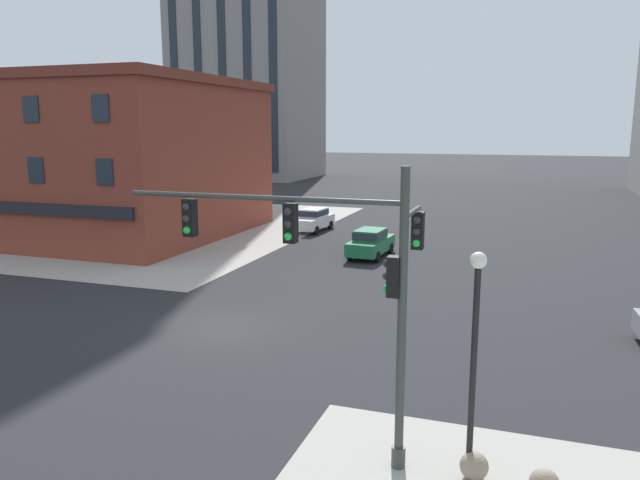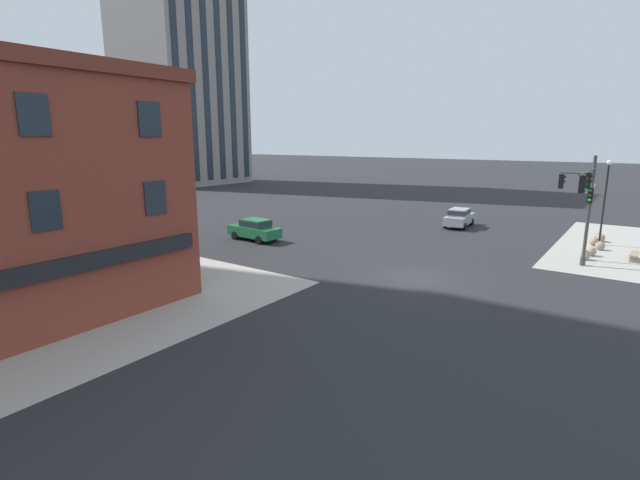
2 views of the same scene
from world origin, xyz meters
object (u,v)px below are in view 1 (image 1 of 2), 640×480
(bollard_sphere_curb_a, at_px, (474,466))
(car_main_southbound_near, at_px, (371,242))
(traffic_signal_main, at_px, (348,274))
(car_cross_eastbound, at_px, (313,219))
(street_lamp_corner_near, at_px, (475,338))

(bollard_sphere_curb_a, height_order, car_main_southbound_near, car_main_southbound_near)
(traffic_signal_main, distance_m, car_cross_eastbound, 31.76)
(car_main_southbound_near, bearing_deg, street_lamp_corner_near, -70.31)
(bollard_sphere_curb_a, distance_m, car_cross_eastbound, 32.90)
(street_lamp_corner_near, xyz_separation_m, car_main_southbound_near, (-7.86, 21.95, -2.30))
(street_lamp_corner_near, bearing_deg, car_main_southbound_near, 109.69)
(street_lamp_corner_near, distance_m, car_main_southbound_near, 23.43)
(street_lamp_corner_near, bearing_deg, bollard_sphere_curb_a, -31.26)
(bollard_sphere_curb_a, relative_size, car_main_southbound_near, 0.14)
(traffic_signal_main, bearing_deg, street_lamp_corner_near, -1.43)
(car_main_southbound_near, xyz_separation_m, car_cross_eastbound, (-6.33, 7.59, 0.00))
(traffic_signal_main, height_order, car_cross_eastbound, traffic_signal_main)
(bollard_sphere_curb_a, relative_size, street_lamp_corner_near, 0.12)
(street_lamp_corner_near, height_order, car_main_southbound_near, street_lamp_corner_near)
(street_lamp_corner_near, bearing_deg, car_cross_eastbound, 115.65)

